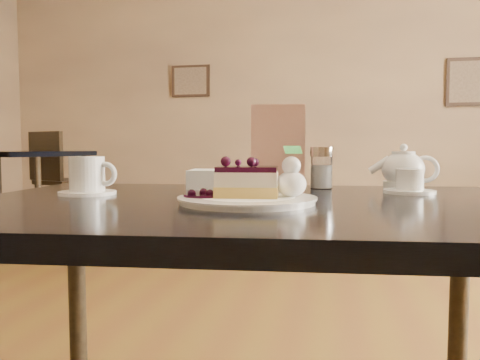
% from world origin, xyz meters
% --- Properties ---
extents(main_table, '(1.26, 0.90, 0.74)m').
position_xyz_m(main_table, '(0.15, 0.09, 0.67)').
color(main_table, black).
rests_on(main_table, ground).
extents(dessert_plate, '(0.26, 0.26, 0.01)m').
position_xyz_m(dessert_plate, '(0.16, 0.04, 0.75)').
color(dessert_plate, white).
rests_on(dessert_plate, main_table).
extents(cheesecake_slice, '(0.13, 0.09, 0.06)m').
position_xyz_m(cheesecake_slice, '(0.16, 0.04, 0.78)').
color(cheesecake_slice, '#E8C056').
rests_on(cheesecake_slice, dessert_plate).
extents(whipped_cream, '(0.06, 0.06, 0.05)m').
position_xyz_m(whipped_cream, '(0.24, 0.05, 0.78)').
color(whipped_cream, white).
rests_on(whipped_cream, dessert_plate).
extents(berry_sauce, '(0.08, 0.08, 0.01)m').
position_xyz_m(berry_sauce, '(0.07, 0.02, 0.76)').
color(berry_sauce, black).
rests_on(berry_sauce, dessert_plate).
extents(coffee_set, '(0.14, 0.13, 0.09)m').
position_xyz_m(coffee_set, '(-0.23, 0.13, 0.78)').
color(coffee_set, white).
rests_on(coffee_set, main_table).
extents(tea_set, '(0.16, 0.24, 0.10)m').
position_xyz_m(tea_set, '(0.50, 0.41, 0.79)').
color(tea_set, white).
rests_on(tea_set, main_table).
extents(menu_card, '(0.14, 0.04, 0.22)m').
position_xyz_m(menu_card, '(0.18, 0.37, 0.85)').
color(menu_card, beige).
rests_on(menu_card, main_table).
extents(sugar_shaker, '(0.06, 0.06, 0.11)m').
position_xyz_m(sugar_shaker, '(0.29, 0.38, 0.80)').
color(sugar_shaker, white).
rests_on(sugar_shaker, main_table).
extents(napkin_stack, '(0.13, 0.13, 0.05)m').
position_xyz_m(napkin_stack, '(0.01, 0.34, 0.77)').
color(napkin_stack, white).
rests_on(napkin_stack, main_table).
extents(bg_table_far_left, '(1.31, 1.99, 1.32)m').
position_xyz_m(bg_table_far_left, '(-2.46, 2.83, 0.08)').
color(bg_table_far_left, black).
rests_on(bg_table_far_left, ground).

